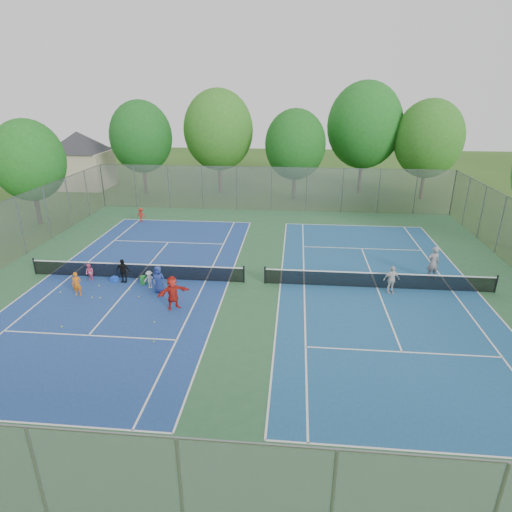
% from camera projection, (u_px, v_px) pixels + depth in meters
% --- Properties ---
extents(ground, '(120.00, 120.00, 0.00)m').
position_uv_depth(ground, '(254.00, 283.00, 24.87)').
color(ground, '#2E531A').
rests_on(ground, ground).
extents(court_pad, '(32.00, 32.00, 0.01)m').
position_uv_depth(court_pad, '(254.00, 283.00, 24.87)').
color(court_pad, '#2B5C36').
rests_on(court_pad, ground).
extents(court_left, '(10.97, 23.77, 0.01)m').
position_uv_depth(court_left, '(138.00, 278.00, 25.48)').
color(court_left, navy).
rests_on(court_left, court_pad).
extents(court_right, '(10.97, 23.77, 0.01)m').
position_uv_depth(court_right, '(377.00, 288.00, 24.25)').
color(court_right, navy).
rests_on(court_right, court_pad).
extents(net_left, '(12.87, 0.10, 0.91)m').
position_uv_depth(net_left, '(137.00, 271.00, 25.32)').
color(net_left, black).
rests_on(net_left, ground).
extents(net_right, '(12.87, 0.10, 0.91)m').
position_uv_depth(net_right, '(378.00, 281.00, 24.09)').
color(net_right, black).
rests_on(net_right, ground).
extents(fence_north, '(32.00, 0.10, 4.00)m').
position_uv_depth(fence_north, '(271.00, 189.00, 38.97)').
color(fence_north, gray).
rests_on(fence_north, ground).
extents(fence_south, '(32.00, 0.10, 4.00)m').
position_uv_depth(fence_south, '(182.00, 509.00, 9.31)').
color(fence_south, gray).
rests_on(fence_south, ground).
extents(house, '(11.03, 11.03, 7.30)m').
position_uv_depth(house, '(79.00, 150.00, 47.52)').
color(house, '#B7A88C').
rests_on(house, ground).
extents(tree_nw, '(6.40, 6.40, 9.58)m').
position_uv_depth(tree_nw, '(141.00, 137.00, 44.35)').
color(tree_nw, '#443326').
rests_on(tree_nw, ground).
extents(tree_nl, '(7.20, 7.20, 10.69)m').
position_uv_depth(tree_nl, '(218.00, 130.00, 44.33)').
color(tree_nl, '#443326').
rests_on(tree_nl, ground).
extents(tree_nc, '(6.00, 6.00, 8.85)m').
position_uv_depth(tree_nc, '(295.00, 145.00, 42.20)').
color(tree_nc, '#443326').
rests_on(tree_nc, ground).
extents(tree_nr, '(7.60, 7.60, 11.42)m').
position_uv_depth(tree_nr, '(365.00, 125.00, 43.76)').
color(tree_nr, '#443326').
rests_on(tree_nr, ground).
extents(tree_ne, '(6.60, 6.60, 9.77)m').
position_uv_depth(tree_ne, '(429.00, 139.00, 41.77)').
color(tree_ne, '#443326').
rests_on(tree_ne, ground).
extents(tree_side_w, '(5.60, 5.60, 8.47)m').
position_uv_depth(tree_side_w, '(29.00, 160.00, 33.90)').
color(tree_side_w, '#443326').
rests_on(tree_side_w, ground).
extents(ball_crate, '(0.45, 0.45, 0.29)m').
position_uv_depth(ball_crate, '(114.00, 279.00, 25.02)').
color(ball_crate, blue).
rests_on(ball_crate, ground).
extents(ball_hopper, '(0.28, 0.28, 0.53)m').
position_uv_depth(ball_hopper, '(143.00, 280.00, 24.60)').
color(ball_hopper, '#278F31').
rests_on(ball_hopper, ground).
extents(student_a, '(0.57, 0.45, 1.36)m').
position_uv_depth(student_a, '(77.00, 284.00, 23.13)').
color(student_a, '#D16613').
rests_on(student_a, ground).
extents(student_b, '(0.63, 0.56, 1.06)m').
position_uv_depth(student_b, '(90.00, 272.00, 24.97)').
color(student_b, '#E55984').
rests_on(student_b, ground).
extents(student_c, '(0.72, 0.46, 1.05)m').
position_uv_depth(student_c, '(150.00, 280.00, 24.06)').
color(student_c, silver).
rests_on(student_c, ground).
extents(student_d, '(0.88, 0.45, 1.44)m').
position_uv_depth(student_d, '(123.00, 271.00, 24.72)').
color(student_d, black).
rests_on(student_d, ground).
extents(student_e, '(0.79, 0.54, 1.55)m').
position_uv_depth(student_e, '(158.00, 279.00, 23.49)').
color(student_e, navy).
rests_on(student_e, ground).
extents(student_f, '(1.67, 1.38, 1.79)m').
position_uv_depth(student_f, '(173.00, 293.00, 21.67)').
color(student_f, red).
rests_on(student_f, ground).
extents(child_far_baseline, '(0.85, 0.58, 1.21)m').
position_uv_depth(child_far_baseline, '(141.00, 215.00, 36.11)').
color(child_far_baseline, '#A62017').
rests_on(child_far_baseline, ground).
extents(instructor, '(0.83, 0.64, 2.03)m').
position_uv_depth(instructor, '(433.00, 263.00, 25.07)').
color(instructor, gray).
rests_on(instructor, ground).
extents(teen_court_b, '(1.00, 0.63, 1.59)m').
position_uv_depth(teen_court_b, '(391.00, 280.00, 23.42)').
color(teen_court_b, silver).
rests_on(teen_court_b, ground).
extents(tennis_ball_0, '(0.07, 0.07, 0.07)m').
position_uv_depth(tennis_ball_0, '(46.00, 334.00, 19.65)').
color(tennis_ball_0, '#C8D431').
rests_on(tennis_ball_0, ground).
extents(tennis_ball_1, '(0.07, 0.07, 0.07)m').
position_uv_depth(tennis_ball_1, '(60.00, 293.00, 23.64)').
color(tennis_ball_1, '#C5E735').
rests_on(tennis_ball_1, ground).
extents(tennis_ball_2, '(0.07, 0.07, 0.07)m').
position_uv_depth(tennis_ball_2, '(168.00, 290.00, 23.89)').
color(tennis_ball_2, '#CEF037').
rests_on(tennis_ball_2, ground).
extents(tennis_ball_3, '(0.07, 0.07, 0.07)m').
position_uv_depth(tennis_ball_3, '(139.00, 297.00, 23.14)').
color(tennis_ball_3, gold).
rests_on(tennis_ball_3, ground).
extents(tennis_ball_4, '(0.07, 0.07, 0.07)m').
position_uv_depth(tennis_ball_4, '(92.00, 298.00, 23.05)').
color(tennis_ball_4, yellow).
rests_on(tennis_ball_4, ground).
extents(tennis_ball_5, '(0.07, 0.07, 0.07)m').
position_uv_depth(tennis_ball_5, '(130.00, 290.00, 23.92)').
color(tennis_ball_5, '#AFD230').
rests_on(tennis_ball_5, ground).
extents(tennis_ball_6, '(0.07, 0.07, 0.07)m').
position_uv_depth(tennis_ball_6, '(154.00, 342.00, 19.02)').
color(tennis_ball_6, '#A4C22D').
rests_on(tennis_ball_6, ground).
extents(tennis_ball_7, '(0.07, 0.07, 0.07)m').
position_uv_depth(tennis_ball_7, '(187.00, 290.00, 23.96)').
color(tennis_ball_7, '#AEC42D').
rests_on(tennis_ball_7, ground).
extents(tennis_ball_8, '(0.07, 0.07, 0.07)m').
position_uv_depth(tennis_ball_8, '(62.00, 327.00, 20.22)').
color(tennis_ball_8, yellow).
rests_on(tennis_ball_8, ground).
extents(tennis_ball_9, '(0.07, 0.07, 0.07)m').
position_uv_depth(tennis_ball_9, '(154.00, 322.00, 20.61)').
color(tennis_ball_9, '#B1D130').
rests_on(tennis_ball_9, ground).
extents(tennis_ball_10, '(0.07, 0.07, 0.07)m').
position_uv_depth(tennis_ball_10, '(99.00, 286.00, 24.43)').
color(tennis_ball_10, '#EAF138').
rests_on(tennis_ball_10, ground).
extents(tennis_ball_11, '(0.07, 0.07, 0.07)m').
position_uv_depth(tennis_ball_11, '(100.00, 298.00, 23.01)').
color(tennis_ball_11, '#C1E234').
rests_on(tennis_ball_11, ground).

